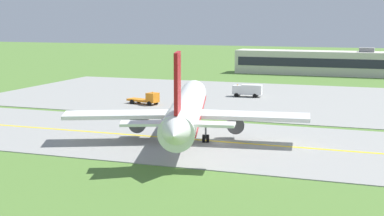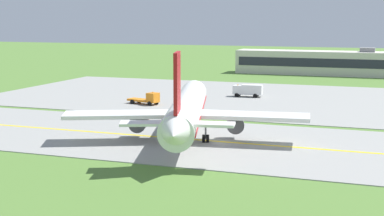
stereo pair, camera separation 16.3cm
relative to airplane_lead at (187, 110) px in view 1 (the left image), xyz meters
name	(u,v)px [view 1 (the left image)]	position (x,y,z in m)	size (l,w,h in m)	color
ground_plane	(225,143)	(5.25, 0.22, -4.13)	(500.00, 500.00, 0.00)	#517A33
taxiway_strip	(225,142)	(5.25, 0.22, -4.08)	(240.00, 28.00, 0.10)	gray
apron_pad	(335,102)	(15.25, 42.22, -4.08)	(140.00, 52.00, 0.10)	gray
taxiway_centreline	(225,142)	(5.25, 0.22, -4.03)	(220.00, 0.60, 0.01)	yellow
airplane_lead	(187,110)	(0.00, 0.00, 0.00)	(31.91, 38.93, 12.70)	white
service_truck_baggage	(147,99)	(-17.67, 26.69, -2.95)	(6.71, 3.60, 2.59)	orange
service_truck_fuel	(248,90)	(-2.52, 43.39, -2.60)	(6.12, 2.65, 2.60)	silver
terminal_building	(328,63)	(7.77, 95.94, -0.72)	(52.55, 8.98, 7.97)	beige
traffic_cone_near_edge	(148,118)	(-11.02, 12.00, -3.83)	(0.44, 0.44, 0.60)	orange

